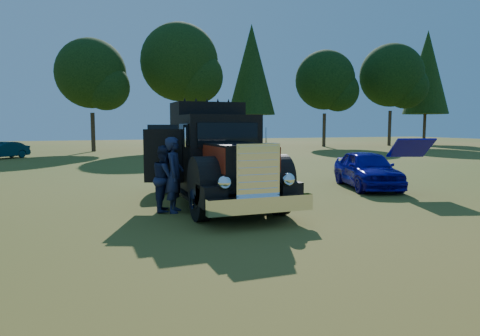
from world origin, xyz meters
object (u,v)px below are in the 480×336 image
spectator_far (165,178)px  distant_teal_car (3,150)px  diamond_t_truck (216,161)px  spectator_near (174,175)px  hotrod_coupe (367,169)px

spectator_far → distant_teal_car: bearing=30.5°
diamond_t_truck → distant_teal_car: (-8.70, 21.71, -0.70)m
spectator_far → distant_teal_car: spectator_far is taller
diamond_t_truck → spectator_near: diamond_t_truck is taller
spectator_far → spectator_near: bearing=-124.4°
hotrod_coupe → distant_teal_car: size_ratio=1.26×
diamond_t_truck → spectator_near: (-1.39, -0.79, -0.28)m
hotrod_coupe → distant_teal_car: (-14.91, 20.61, -0.12)m
hotrod_coupe → distant_teal_car: hotrod_coupe is taller
hotrod_coupe → spectator_near: size_ratio=2.22×
diamond_t_truck → spectator_near: bearing=-150.4°
diamond_t_truck → hotrod_coupe: bearing=10.0°
hotrod_coupe → spectator_far: bearing=-167.9°
spectator_near → spectator_far: 0.32m
hotrod_coupe → spectator_far: hotrod_coupe is taller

